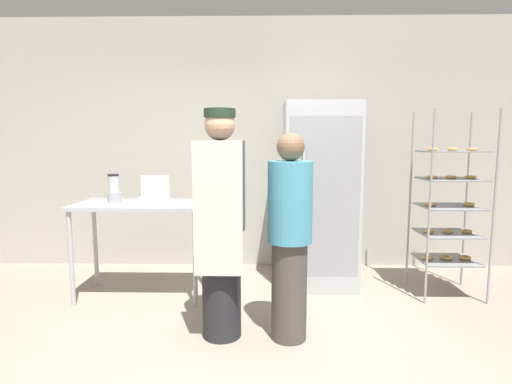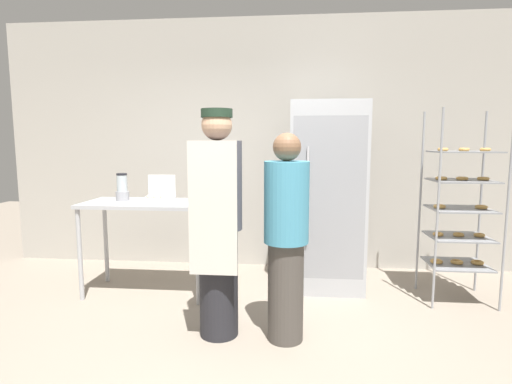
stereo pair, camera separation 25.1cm
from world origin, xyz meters
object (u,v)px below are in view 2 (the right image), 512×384
Objects in this scene: refrigerator at (326,196)px; baking_rack at (460,209)px; blender_pitcher at (122,188)px; donut_box at (159,197)px; person_baker at (218,221)px; person_customer at (286,237)px.

refrigerator reaches higher than baking_rack.
donut_box is at bearing -10.11° from blender_pitcher.
blender_pitcher is at bearing 142.06° from person_baker.
refrigerator is 1.71m from donut_box.
refrigerator is 6.78× the size of donut_box.
blender_pitcher is (-0.40, 0.07, 0.08)m from donut_box.
donut_box is at bearing 146.18° from person_customer.
person_customer reaches higher than blender_pitcher.
baking_rack is 1.15× the size of person_customer.
person_baker is at bearing 177.02° from person_customer.
person_customer is at bearing -149.65° from baking_rack.
blender_pitcher is 0.17× the size of person_customer.
donut_box is 1.12m from person_baker.
refrigerator reaches higher than blender_pitcher.
baking_rack reaches higher than person_baker.
baking_rack is 2.92m from donut_box.
baking_rack reaches higher than blender_pitcher.
person_baker is (-2.16, -0.93, 0.03)m from baking_rack.
refrigerator is 1.06× the size of baking_rack.
refrigerator is at bearing 12.10° from donut_box.
refrigerator is at bearing 168.16° from baking_rack.
blender_pitcher is at bearing -172.14° from refrigerator.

